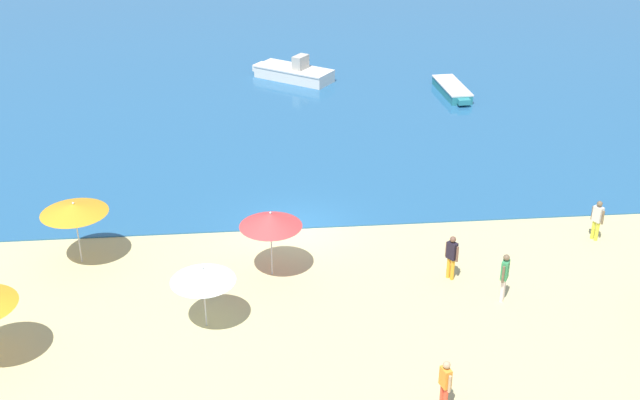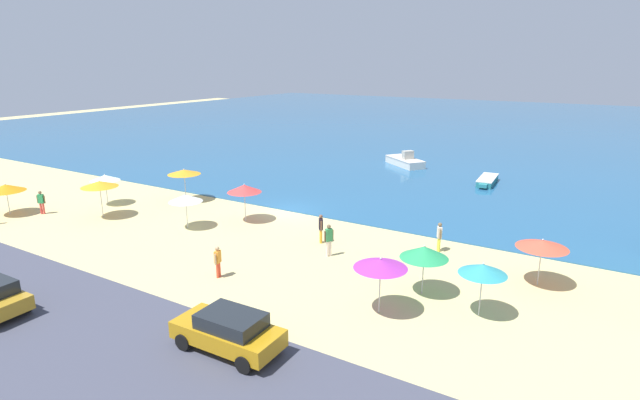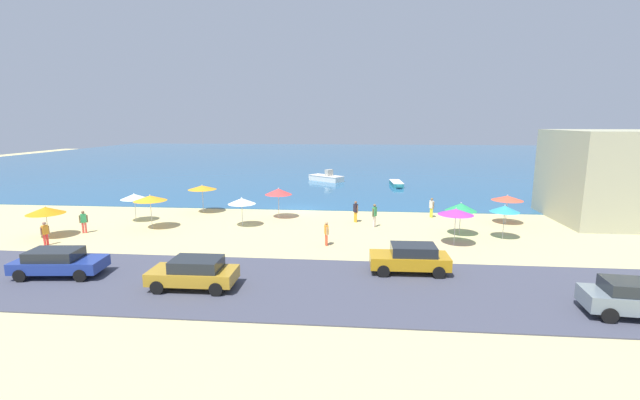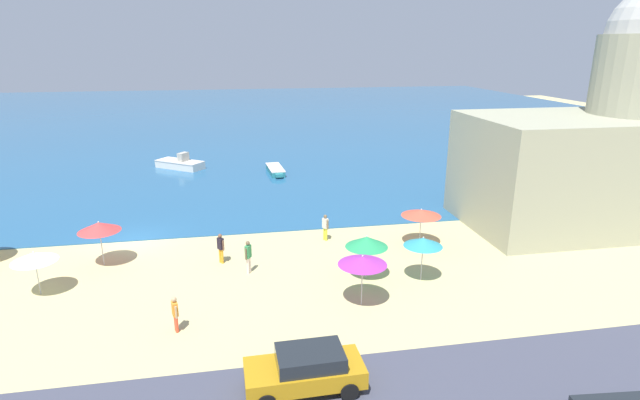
{
  "view_description": "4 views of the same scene",
  "coord_description": "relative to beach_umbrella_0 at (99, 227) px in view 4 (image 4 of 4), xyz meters",
  "views": [
    {
      "loc": [
        -1.66,
        -28.21,
        15.48
      ],
      "look_at": [
        0.93,
        -0.31,
        1.42
      ],
      "focal_mm": 45.0,
      "sensor_mm": 36.0,
      "label": 1
    },
    {
      "loc": [
        19.47,
        -27.63,
        10.29
      ],
      "look_at": [
        2.17,
        0.82,
        0.94
      ],
      "focal_mm": 28.0,
      "sensor_mm": 36.0,
      "label": 2
    },
    {
      "loc": [
        5.51,
        -37.58,
        7.97
      ],
      "look_at": [
        2.37,
        -3.6,
        1.64
      ],
      "focal_mm": 24.0,
      "sensor_mm": 36.0,
      "label": 3
    },
    {
      "loc": [
        6.13,
        -30.17,
        11.58
      ],
      "look_at": [
        12.04,
        2.49,
        1.24
      ],
      "focal_mm": 28.0,
      "sensor_mm": 36.0,
      "label": 4
    }
  ],
  "objects": [
    {
      "name": "ground_plane",
      "position": [
        1.1,
        3.31,
        -2.24
      ],
      "size": [
        160.0,
        160.0,
        0.0
      ],
      "primitive_type": "plane",
      "color": "#CABB7E"
    },
    {
      "name": "sea",
      "position": [
        1.1,
        58.31,
        -2.21
      ],
      "size": [
        150.0,
        110.0,
        0.05
      ],
      "primitive_type": "cube",
      "color": "#245A86",
      "rests_on": "ground_plane"
    },
    {
      "name": "beach_umbrella_0",
      "position": [
        0.0,
        0.0,
        0.0
      ],
      "size": [
        2.24,
        2.24,
        2.56
      ],
      "color": "#B2B2B7",
      "rests_on": "ground_plane"
    },
    {
      "name": "beach_umbrella_1",
      "position": [
        18.11,
        -0.42,
        -0.16
      ],
      "size": [
        2.36,
        2.36,
        2.33
      ],
      "color": "#B2B2B7",
      "rests_on": "ground_plane"
    },
    {
      "name": "beach_umbrella_4",
      "position": [
        -2.27,
        -2.99,
        -0.28
      ],
      "size": [
        2.11,
        2.11,
        2.25
      ],
      "color": "#B2B2B7",
      "rests_on": "ground_plane"
    },
    {
      "name": "beach_umbrella_6",
      "position": [
        16.49,
        -4.85,
        -0.14
      ],
      "size": [
        1.97,
        1.97,
        2.39
      ],
      "color": "#B2B2B7",
      "rests_on": "ground_plane"
    },
    {
      "name": "beach_umbrella_8",
      "position": [
        12.82,
        -6.79,
        -0.0
      ],
      "size": [
        2.26,
        2.26,
        2.5
      ],
      "color": "#B2B2B7",
      "rests_on": "ground_plane"
    },
    {
      "name": "beach_umbrella_9",
      "position": [
        13.75,
        -4.14,
        -0.21
      ],
      "size": [
        2.18,
        2.18,
        2.37
      ],
      "color": "#B2B2B7",
      "rests_on": "ground_plane"
    },
    {
      "name": "bather_0",
      "position": [
        6.37,
        -0.88,
        -1.27
      ],
      "size": [
        0.39,
        0.47,
        1.72
      ],
      "color": "gold",
      "rests_on": "ground_plane"
    },
    {
      "name": "bather_1",
      "position": [
        4.55,
        -7.59,
        -1.34
      ],
      "size": [
        0.31,
        0.55,
        1.61
      ],
      "color": "#F94D30",
      "rests_on": "ground_plane"
    },
    {
      "name": "bather_3",
      "position": [
        12.68,
        1.41,
        -1.3
      ],
      "size": [
        0.37,
        0.51,
        1.67
      ],
      "color": "yellow",
      "rests_on": "ground_plane"
    },
    {
      "name": "bather_4",
      "position": [
        7.81,
        -2.43,
        -1.22
      ],
      "size": [
        0.37,
        0.5,
        1.81
      ],
      "color": "#F9DCCD",
      "rests_on": "ground_plane"
    },
    {
      "name": "parked_car_1",
      "position": [
        9.37,
        -12.28,
        -1.39
      ],
      "size": [
        4.15,
        1.96,
        1.5
      ],
      "color": "#B88214",
      "rests_on": "coastal_road"
    },
    {
      "name": "skiff_nearshore",
      "position": [
        2.2,
        22.34,
        -1.75
      ],
      "size": [
        4.99,
        4.32,
        1.58
      ],
      "color": "silver",
      "rests_on": "sea"
    },
    {
      "name": "skiff_offshore",
      "position": [
        11.22,
        18.72,
        -1.9
      ],
      "size": [
        1.55,
        4.44,
        0.56
      ],
      "color": "teal",
      "rests_on": "sea"
    },
    {
      "name": "harbor_fortress",
      "position": [
        31.54,
        1.57,
        3.37
      ],
      "size": [
        14.74,
        8.88,
        15.28
      ],
      "color": "#A1A184",
      "rests_on": "ground_plane"
    }
  ]
}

